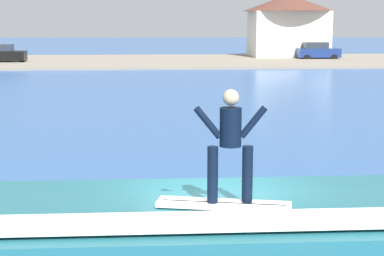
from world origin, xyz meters
name	(u,v)px	position (x,y,z in m)	size (l,w,h in m)	color
wave_crest	(210,245)	(-0.13, -0.87, 0.73)	(8.55, 3.45, 1.54)	#21626D
surfboard	(224,204)	(0.01, -1.45, 1.57)	(2.05, 0.87, 0.06)	white
surfer	(230,140)	(0.11, -1.44, 2.55)	(1.08, 0.32, 1.69)	black
shoreline_bank	(162,61)	(0.00, 51.67, 0.10)	(120.00, 19.01, 0.19)	gray
car_near_shore	(3,54)	(-15.10, 50.06, 0.94)	(4.04, 2.04, 1.86)	black
car_far_shore	(318,51)	(16.04, 53.03, 0.95)	(4.32, 2.09, 1.86)	navy
house_gabled_white	(288,22)	(13.79, 57.29, 3.85)	(9.90, 9.90, 6.80)	silver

